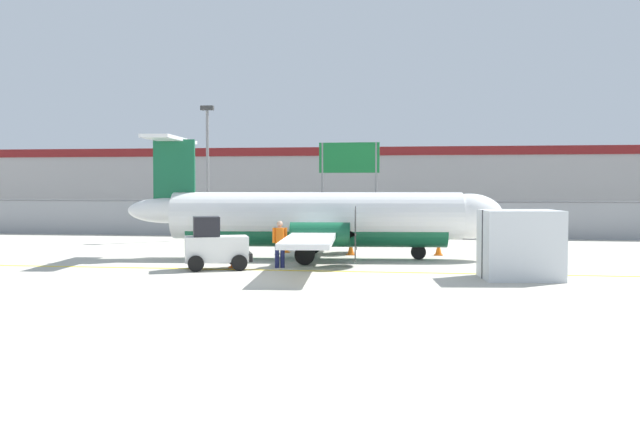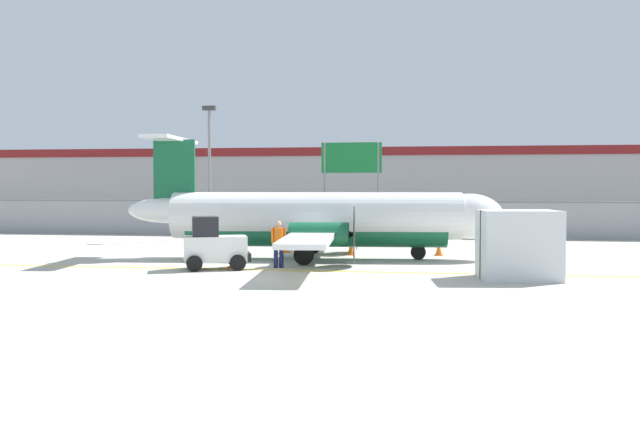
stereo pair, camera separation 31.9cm
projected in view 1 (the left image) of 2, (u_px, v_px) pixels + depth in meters
ground_plane at (316, 271)px, 24.82m from camera, size 140.00×140.00×0.01m
perimeter_fence at (357, 218)px, 40.60m from camera, size 98.00×0.10×2.10m
parking_lot_strip at (371, 225)px, 52.02m from camera, size 98.00×17.00×0.12m
background_building at (385, 182)px, 70.17m from camera, size 91.00×8.10×6.50m
commuter_airplane at (323, 219)px, 28.79m from camera, size 15.30×16.08×4.92m
baggage_tug at (215, 245)px, 25.29m from camera, size 2.57×2.01×1.88m
ground_crew_worker at (280, 242)px, 25.73m from camera, size 0.54×0.44×1.70m
cargo_container at (520, 245)px, 22.75m from camera, size 2.61×2.26×2.20m
traffic_cone_near_left at (351, 248)px, 30.44m from camera, size 0.36×0.36×0.64m
traffic_cone_near_right at (439, 248)px, 30.28m from camera, size 0.36×0.36×0.64m
traffic_cone_far_left at (234, 259)px, 25.85m from camera, size 0.36×0.36×0.64m
traffic_cone_far_right at (286, 245)px, 31.51m from camera, size 0.36×0.36×0.64m
parked_car_0 at (206, 213)px, 53.13m from camera, size 4.38×2.42×1.58m
parked_car_1 at (298, 217)px, 46.78m from camera, size 4.31×2.24×1.58m
parked_car_2 at (428, 216)px, 47.92m from camera, size 4.21×2.02×1.58m
parked_car_3 at (560, 216)px, 47.83m from camera, size 4.34×2.32×1.58m
apron_light_pole at (208, 161)px, 38.62m from camera, size 0.70×0.30×7.27m
highway_sign at (349, 165)px, 42.28m from camera, size 3.60×0.14×5.50m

